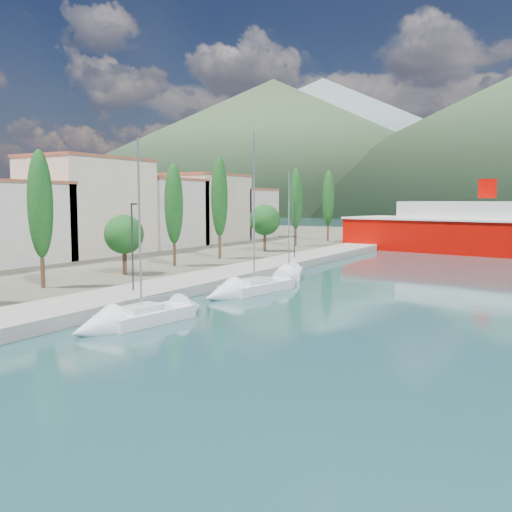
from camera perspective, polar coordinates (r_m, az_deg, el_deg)
The scene contains 9 objects.
ground at distance 138.97m, azimuth 21.97°, elevation 2.30°, with size 1400.00×1400.00×0.00m, color #1E464A.
quay at distance 51.64m, azimuth -2.18°, elevation -1.80°, with size 5.00×88.00×0.80m, color gray.
land_strip at distance 84.38m, azimuth -20.96°, elevation 0.68°, with size 70.00×148.00×0.70m, color #565644.
town_buildings at distance 73.87m, azimuth -13.08°, elevation 4.31°, with size 9.20×69.20×11.30m.
tree_row at distance 60.98m, azimuth -4.20°, elevation 4.68°, with size 3.82×64.55×11.03m.
lamp_posts at distance 41.73m, azimuth -10.69°, elevation 1.42°, with size 0.15×47.73×6.06m.
sailboat_near at distance 32.63m, azimuth -13.45°, elevation -6.50°, with size 3.41×8.22×11.46m.
sailboat_mid at distance 42.52m, azimuth -1.71°, elevation -3.53°, with size 3.85×9.34×13.06m.
sailboat_far at distance 50.57m, azimuth 3.16°, elevation -2.08°, with size 4.76×7.46×10.48m.
Camera 1 is at (17.79, -17.64, 7.08)m, focal length 40.00 mm.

